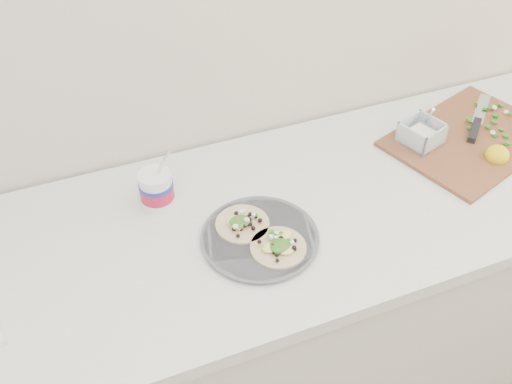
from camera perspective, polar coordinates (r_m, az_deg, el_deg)
name	(u,v)px	position (r m, az deg, el deg)	size (l,w,h in m)	color
counter	(216,334)	(1.73, -4.05, -13.98)	(2.44, 0.66, 0.90)	silver
taco_plate	(260,235)	(1.34, 0.39, -4.35)	(0.28, 0.28, 0.04)	#535459
tub	(157,185)	(1.42, -9.84, 0.65)	(0.09, 0.09, 0.19)	white
cutboard	(466,134)	(1.74, 20.31, 5.44)	(0.54, 0.45, 0.07)	brown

